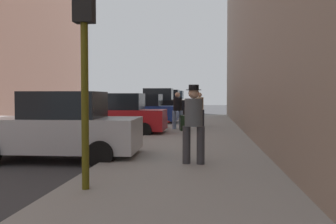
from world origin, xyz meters
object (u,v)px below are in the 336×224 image
at_px(parked_silver_sedan, 59,128).
at_px(parked_red_hatchback, 116,116).
at_px(parked_blue_sedan, 142,110).
at_px(parked_bronze_suv, 166,103).
at_px(pedestrian_in_jeans, 178,108).
at_px(rolling_suitcase, 184,123).
at_px(pedestrian_with_beanie, 194,120).
at_px(fire_hydrant, 165,121).
at_px(parked_white_van, 172,102).
at_px(parked_black_suv, 156,105).
at_px(traffic_light, 84,29).
at_px(pedestrian_in_tan_coat, 199,108).

distance_m(parked_silver_sedan, parked_red_hatchback, 6.07).
relative_size(parked_silver_sedan, parked_blue_sedan, 1.00).
relative_size(parked_bronze_suv, pedestrian_in_jeans, 2.72).
bearing_deg(rolling_suitcase, pedestrian_with_beanie, -84.82).
bearing_deg(rolling_suitcase, fire_hydrant, 130.49).
bearing_deg(pedestrian_with_beanie, parked_white_van, 96.43).
relative_size(parked_silver_sedan, rolling_suitcase, 4.09).
bearing_deg(parked_red_hatchback, parked_black_suv, 90.00).
height_order(parked_black_suv, fire_hydrant, parked_black_suv).
height_order(parked_black_suv, traffic_light, traffic_light).
distance_m(traffic_light, pedestrian_with_beanie, 3.39).
relative_size(parked_blue_sedan, parked_black_suv, 0.93).
bearing_deg(pedestrian_in_jeans, parked_bronze_suv, 98.51).
bearing_deg(parked_black_suv, parked_red_hatchback, -90.00).
height_order(parked_bronze_suv, parked_white_van, same).
bearing_deg(traffic_light, parked_white_van, 93.15).
relative_size(pedestrian_with_beanie, pedestrian_in_tan_coat, 1.04).
bearing_deg(parked_black_suv, parked_silver_sedan, -90.00).
bearing_deg(parked_white_van, parked_silver_sedan, -90.00).
relative_size(parked_black_suv, fire_hydrant, 6.54).
bearing_deg(parked_white_van, fire_hydrant, -85.28).
bearing_deg(parked_red_hatchback, parked_blue_sedan, 90.00).
bearing_deg(rolling_suitcase, parked_white_van, 96.88).
relative_size(traffic_light, rolling_suitcase, 3.46).
bearing_deg(pedestrian_in_jeans, rolling_suitcase, -64.21).
bearing_deg(parked_silver_sedan, parked_bronze_suv, 90.00).
xyz_separation_m(parked_black_suv, pedestrian_in_jeans, (2.42, -10.22, 0.07)).
distance_m(parked_black_suv, pedestrian_with_beanie, 19.47).
distance_m(parked_silver_sedan, parked_blue_sedan, 12.14).
bearing_deg(pedestrian_with_beanie, parked_black_suv, 100.41).
distance_m(fire_hydrant, pedestrian_with_beanie, 9.51).
bearing_deg(parked_red_hatchback, traffic_light, -78.93).
xyz_separation_m(traffic_light, pedestrian_in_jeans, (0.57, 11.40, -1.65)).
xyz_separation_m(parked_black_suv, traffic_light, (1.85, -21.62, 1.73)).
distance_m(parked_red_hatchback, parked_bronze_suv, 18.11).
distance_m(parked_bronze_suv, fire_hydrant, 15.89).
xyz_separation_m(parked_bronze_suv, pedestrian_in_tan_coat, (3.40, -14.65, 0.07)).
xyz_separation_m(parked_silver_sedan, parked_blue_sedan, (-0.00, 12.14, 0.00)).
height_order(traffic_light, pedestrian_in_jeans, traffic_light).
bearing_deg(pedestrian_in_tan_coat, parked_bronze_suv, 103.07).
relative_size(parked_silver_sedan, pedestrian_in_tan_coat, 2.49).
distance_m(parked_silver_sedan, pedestrian_in_jeans, 8.36).
bearing_deg(parked_silver_sedan, parked_blue_sedan, 90.00).
relative_size(parked_silver_sedan, fire_hydrant, 6.04).
xyz_separation_m(parked_white_van, fire_hydrant, (1.80, -21.87, -0.54)).
xyz_separation_m(parked_bronze_suv, fire_hydrant, (1.80, -15.78, -0.54)).
bearing_deg(fire_hydrant, parked_bronze_suv, 96.52).
xyz_separation_m(parked_black_suv, parked_white_van, (-0.00, 12.05, 0.00)).
bearing_deg(pedestrian_in_jeans, parked_white_van, 96.20).
relative_size(parked_blue_sedan, pedestrian_in_tan_coat, 2.49).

